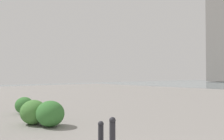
{
  "coord_description": "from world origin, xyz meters",
  "views": [
    {
      "loc": [
        -1.19,
        2.46,
        1.73
      ],
      "look_at": [
        7.82,
        -5.47,
        1.99
      ],
      "focal_mm": 37.24,
      "sensor_mm": 36.0,
      "label": 1
    }
  ],
  "objects": [
    {
      "name": "bollard_mid",
      "position": [
        2.83,
        -0.75,
        0.38
      ],
      "size": [
        0.13,
        0.13,
        0.72
      ],
      "color": "#232328",
      "rests_on": "ground"
    },
    {
      "name": "bollard_near",
      "position": [
        2.25,
        -0.58,
        0.47
      ],
      "size": [
        0.13,
        0.13,
        0.9
      ],
      "color": "#232328",
      "rests_on": "ground"
    },
    {
      "name": "shrub_round",
      "position": [
        9.22,
        -1.47,
        0.37
      ],
      "size": [
        0.88,
        0.79,
        0.74
      ],
      "color": "#387533",
      "rests_on": "ground"
    },
    {
      "name": "shrub_low",
      "position": [
        6.05,
        -1.15,
        0.43
      ],
      "size": [
        1.02,
        0.92,
        0.87
      ],
      "color": "#387533",
      "rests_on": "ground"
    },
    {
      "name": "shrub_wide",
      "position": [
        6.77,
        -0.88,
        0.43
      ],
      "size": [
        1.0,
        0.9,
        0.85
      ],
      "color": "#477F38",
      "rests_on": "ground"
    }
  ]
}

